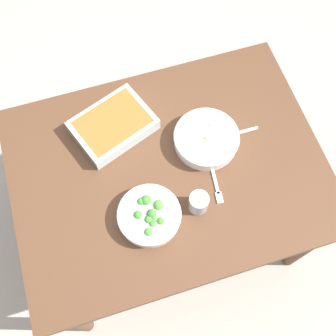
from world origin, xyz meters
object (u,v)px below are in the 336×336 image
at_px(stew_bowl, 206,139).
at_px(fork_on_table, 216,185).
at_px(baking_dish, 113,125).
at_px(broccoli_bowl, 149,215).
at_px(spoon_by_stew, 231,135).
at_px(drink_cup, 199,203).

distance_m(stew_bowl, fork_on_table, 0.19).
bearing_deg(fork_on_table, baking_dish, 131.51).
relative_size(stew_bowl, broccoli_bowl, 1.10).
bearing_deg(spoon_by_stew, baking_dish, 159.17).
bearing_deg(broccoli_bowl, baking_dish, 94.71).
bearing_deg(fork_on_table, spoon_by_stew, 54.34).
xyz_separation_m(stew_bowl, drink_cup, (-0.11, -0.24, 0.01)).
xyz_separation_m(baking_dish, fork_on_table, (0.31, -0.35, -0.03)).
xyz_separation_m(broccoli_bowl, drink_cup, (0.18, -0.01, 0.01)).
bearing_deg(broccoli_bowl, fork_on_table, 9.87).
relative_size(stew_bowl, spoon_by_stew, 1.46).
height_order(baking_dish, spoon_by_stew, baking_dish).
height_order(stew_bowl, spoon_by_stew, stew_bowl).
bearing_deg(baking_dish, drink_cup, -62.16).
bearing_deg(fork_on_table, broccoli_bowl, -170.13).
bearing_deg(spoon_by_stew, broccoli_bowl, -150.52).
distance_m(baking_dish, fork_on_table, 0.46).
height_order(broccoli_bowl, drink_cup, drink_cup).
xyz_separation_m(stew_bowl, spoon_by_stew, (0.11, -0.00, -0.03)).
distance_m(baking_dish, spoon_by_stew, 0.47).
height_order(drink_cup, fork_on_table, drink_cup).
relative_size(broccoli_bowl, drink_cup, 2.72).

